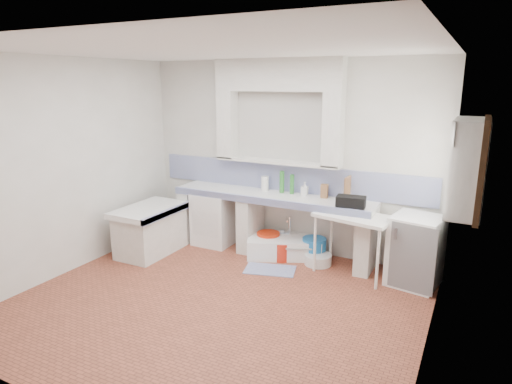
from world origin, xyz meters
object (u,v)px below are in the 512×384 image
at_px(sink, 284,247).
at_px(fridge, 415,251).
at_px(stove, 215,218).
at_px(side_table, 353,245).

bearing_deg(sink, fridge, -28.74).
relative_size(sink, fridge, 1.19).
height_order(stove, fridge, fridge).
distance_m(stove, sink, 1.20).
distance_m(stove, side_table, 2.24).
bearing_deg(fridge, side_table, -165.05).
xyz_separation_m(stove, fridge, (3.00, -0.11, 0.03)).
bearing_deg(side_table, sink, -179.34).
xyz_separation_m(stove, sink, (1.17, 0.02, -0.28)).
bearing_deg(side_table, stove, -173.45).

